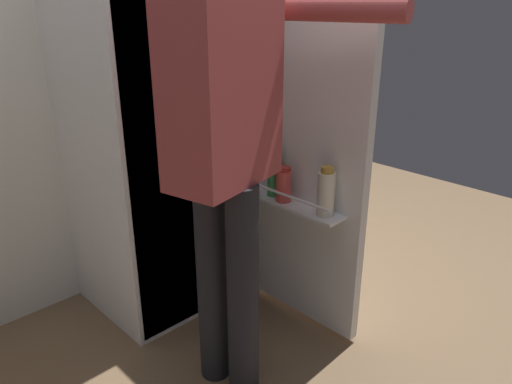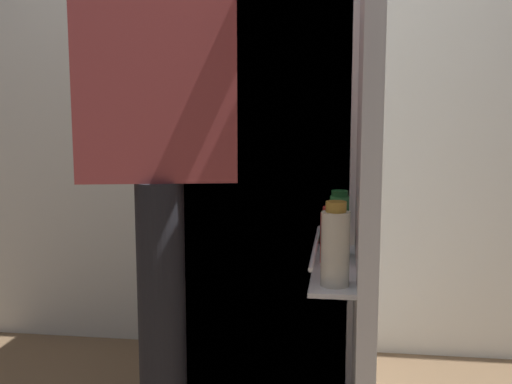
% 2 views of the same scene
% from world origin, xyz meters
% --- Properties ---
extents(ground_plane, '(5.37, 5.37, 0.00)m').
position_xyz_m(ground_plane, '(0.00, 0.00, 0.00)').
color(ground_plane, brown).
extents(kitchen_wall, '(4.40, 0.10, 2.62)m').
position_xyz_m(kitchen_wall, '(0.00, 0.90, 1.31)').
color(kitchen_wall, silver).
rests_on(kitchen_wall, ground_plane).
extents(refrigerator, '(0.72, 1.25, 1.72)m').
position_xyz_m(refrigerator, '(0.03, 0.50, 0.86)').
color(refrigerator, white).
rests_on(refrigerator, ground_plane).
extents(person, '(0.65, 0.67, 1.74)m').
position_xyz_m(person, '(-0.17, -0.17, 1.05)').
color(person, black).
rests_on(person, ground_plane).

